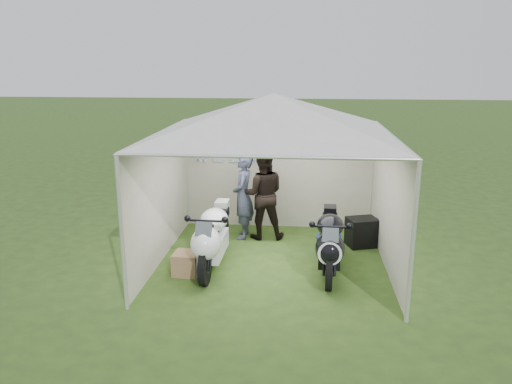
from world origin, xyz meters
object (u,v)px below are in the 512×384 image
canopy_tent (273,118)px  crate_1 (187,263)px  person_dark_jacket (263,194)px  motorcycle_black (330,242)px  crate_2 (190,269)px  person_blue_jacket (243,196)px  equipment_box (362,232)px  crate_0 (192,267)px  paddock_stand (329,244)px  motorcycle_white (213,236)px

canopy_tent → crate_1: canopy_tent is taller
canopy_tent → person_dark_jacket: 2.07m
motorcycle_black → crate_2: size_ratio=7.76×
person_blue_jacket → equipment_box: size_ratio=3.13×
equipment_box → crate_0: size_ratio=1.40×
crate_2 → motorcycle_black: bearing=6.2°
equipment_box → crate_2: equipment_box is taller
paddock_stand → equipment_box: size_ratio=0.81×
crate_0 → crate_2: bearing=168.3°
motorcycle_black → crate_1: (-2.41, -0.24, -0.38)m
motorcycle_white → person_blue_jacket: person_blue_jacket is taller
motorcycle_black → crate_1: 2.45m
canopy_tent → motorcycle_black: size_ratio=2.71×
person_dark_jacket → paddock_stand: bearing=144.2°
motorcycle_black → equipment_box: bearing=65.9°
paddock_stand → crate_0: (-2.36, -1.21, -0.04)m
equipment_box → crate_2: size_ratio=2.08×
paddock_stand → crate_2: bearing=-153.4°
crate_0 → paddock_stand: bearing=27.2°
motorcycle_white → person_dark_jacket: 1.86m
motorcycle_black → crate_0: size_ratio=5.24×
crate_2 → crate_1: bearing=164.5°
equipment_box → crate_0: 3.45m
motorcycle_black → crate_0: (-2.31, -0.26, -0.44)m
motorcycle_white → crate_0: (-0.31, -0.27, -0.46)m
paddock_stand → equipment_box: 0.81m
paddock_stand → person_blue_jacket: person_blue_jacket is taller
person_blue_jacket → crate_2: size_ratio=6.51×
motorcycle_white → equipment_box: size_ratio=3.89×
paddock_stand → crate_1: (-2.45, -1.19, 0.02)m
motorcycle_white → person_dark_jacket: bearing=67.7°
paddock_stand → crate_1: size_ratio=1.07×
person_dark_jacket → equipment_box: size_ratio=3.30×
person_blue_jacket → crate_2: (-0.69, -1.93, -0.78)m
crate_0 → crate_2: crate_0 is taller
paddock_stand → crate_0: paddock_stand is taller
canopy_tent → crate_1: 2.86m
paddock_stand → crate_1: crate_1 is taller
crate_1 → crate_0: bearing=-13.8°
person_dark_jacket → equipment_box: (1.98, -0.29, -0.64)m
paddock_stand → crate_0: size_ratio=1.14×
motorcycle_white → crate_1: bearing=-147.6°
canopy_tent → crate_2: canopy_tent is taller
crate_0 → canopy_tent: bearing=29.4°
motorcycle_white → paddock_stand: motorcycle_white is taller
crate_1 → person_dark_jacket: bearing=59.5°
motorcycle_black → person_dark_jacket: 2.14m
crate_1 → motorcycle_black: bearing=5.7°
motorcycle_white → crate_1: 0.63m
paddock_stand → equipment_box: (0.66, 0.45, 0.11)m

